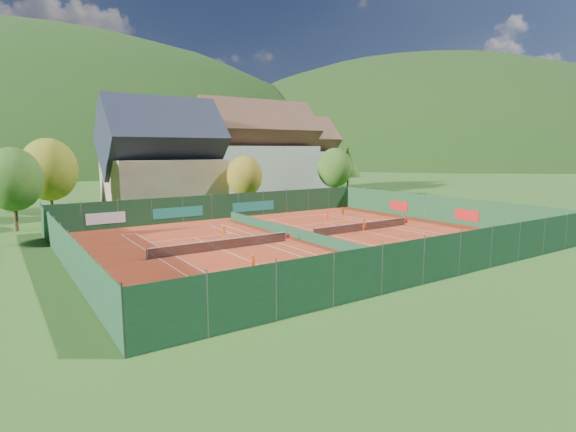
# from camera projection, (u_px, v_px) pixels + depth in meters

# --- Properties ---
(ground) EXTENTS (600.00, 600.00, 0.00)m
(ground) POSITION_uv_depth(u_px,v_px,m) (300.00, 240.00, 42.45)
(ground) COLOR #29551A
(ground) RESTS_ON ground
(clay_pad) EXTENTS (40.00, 32.00, 0.01)m
(clay_pad) POSITION_uv_depth(u_px,v_px,m) (300.00, 239.00, 42.45)
(clay_pad) COLOR #AA3219
(clay_pad) RESTS_ON ground
(court_markings_left) EXTENTS (11.03, 23.83, 0.00)m
(court_markings_left) POSITION_uv_depth(u_px,v_px,m) (223.00, 250.00, 38.05)
(court_markings_left) COLOR white
(court_markings_left) RESTS_ON ground
(court_markings_right) EXTENTS (11.03, 23.83, 0.00)m
(court_markings_right) POSITION_uv_depth(u_px,v_px,m) (362.00, 231.00, 46.84)
(court_markings_right) COLOR white
(court_markings_right) RESTS_ON ground
(tennis_net_left) EXTENTS (13.30, 0.10, 1.02)m
(tennis_net_left) POSITION_uv_depth(u_px,v_px,m) (224.00, 244.00, 38.07)
(tennis_net_left) COLOR #59595B
(tennis_net_left) RESTS_ON ground
(tennis_net_right) EXTENTS (13.30, 0.10, 1.02)m
(tennis_net_right) POSITION_uv_depth(u_px,v_px,m) (363.00, 226.00, 46.85)
(tennis_net_right) COLOR #59595B
(tennis_net_right) RESTS_ON ground
(court_divider) EXTENTS (0.03, 28.80, 1.00)m
(court_divider) POSITION_uv_depth(u_px,v_px,m) (300.00, 234.00, 42.38)
(court_divider) COLOR #153923
(court_divider) RESTS_ON ground
(fence_north) EXTENTS (40.00, 0.10, 3.00)m
(fence_north) POSITION_uv_depth(u_px,v_px,m) (222.00, 207.00, 55.14)
(fence_north) COLOR #153A20
(fence_north) RESTS_ON ground
(fence_south) EXTENTS (40.00, 0.04, 3.00)m
(fence_south) POSITION_uv_depth(u_px,v_px,m) (442.00, 258.00, 29.07)
(fence_south) COLOR #143821
(fence_south) RESTS_ON ground
(fence_west) EXTENTS (0.04, 32.00, 3.00)m
(fence_west) POSITION_uv_depth(u_px,v_px,m) (65.00, 250.00, 31.24)
(fence_west) COLOR #143720
(fence_west) RESTS_ON ground
(fence_east) EXTENTS (0.09, 32.00, 3.00)m
(fence_east) POSITION_uv_depth(u_px,v_px,m) (437.00, 209.00, 53.26)
(fence_east) COLOR #163D1E
(fence_east) RESTS_ON ground
(chalet) EXTENTS (16.20, 12.00, 16.00)m
(chalet) POSITION_uv_depth(u_px,v_px,m) (163.00, 162.00, 64.51)
(chalet) COLOR tan
(chalet) RESTS_ON ground
(hotel_block_a) EXTENTS (21.60, 11.00, 17.25)m
(hotel_block_a) POSITION_uv_depth(u_px,v_px,m) (257.00, 155.00, 79.77)
(hotel_block_a) COLOR silver
(hotel_block_a) RESTS_ON ground
(hotel_block_b) EXTENTS (17.28, 10.00, 15.50)m
(hotel_block_b) POSITION_uv_depth(u_px,v_px,m) (296.00, 158.00, 94.15)
(hotel_block_b) COLOR silver
(hotel_block_b) RESTS_ON ground
(tree_west_front) EXTENTS (5.72, 5.72, 8.69)m
(tree_west_front) POSITION_uv_depth(u_px,v_px,m) (13.00, 179.00, 46.03)
(tree_west_front) COLOR #4A321A
(tree_west_front) RESTS_ON ground
(tree_west_mid) EXTENTS (6.44, 6.44, 9.78)m
(tree_west_mid) POSITION_uv_depth(u_px,v_px,m) (49.00, 170.00, 53.06)
(tree_west_mid) COLOR #452B18
(tree_west_mid) RESTS_ON ground
(tree_center) EXTENTS (5.01, 5.01, 7.60)m
(tree_center) POSITION_uv_depth(u_px,v_px,m) (245.00, 176.00, 63.15)
(tree_center) COLOR #412617
(tree_center) RESTS_ON ground
(tree_east_front) EXTENTS (5.72, 5.72, 8.69)m
(tree_east_front) POSITION_uv_depth(u_px,v_px,m) (335.00, 168.00, 74.58)
(tree_east_front) COLOR #4C2F1B
(tree_east_front) RESTS_ON ground
(tree_east_mid) EXTENTS (5.04, 5.04, 9.00)m
(tree_east_mid) POSITION_uv_depth(u_px,v_px,m) (348.00, 162.00, 86.56)
(tree_east_mid) COLOR #422917
(tree_east_mid) RESTS_ON ground
(tree_east_back) EXTENTS (7.15, 7.15, 10.86)m
(tree_east_back) POSITION_uv_depth(u_px,v_px,m) (291.00, 158.00, 88.64)
(tree_east_back) COLOR #4B2F1A
(tree_east_back) RESTS_ON ground
(mountain_backdrop) EXTENTS (820.00, 530.00, 242.00)m
(mountain_backdrop) POSITION_uv_depth(u_px,v_px,m) (105.00, 234.00, 256.02)
(mountain_backdrop) COLOR black
(mountain_backdrop) RESTS_ON ground
(ball_hopper) EXTENTS (0.34, 0.34, 0.80)m
(ball_hopper) POSITION_uv_depth(u_px,v_px,m) (476.00, 241.00, 39.11)
(ball_hopper) COLOR slate
(ball_hopper) RESTS_ON ground
(loose_ball_0) EXTENTS (0.07, 0.07, 0.07)m
(loose_ball_0) POSITION_uv_depth(u_px,v_px,m) (293.00, 267.00, 32.44)
(loose_ball_0) COLOR #CCD833
(loose_ball_0) RESTS_ON ground
(loose_ball_1) EXTENTS (0.07, 0.07, 0.07)m
(loose_ball_1) POSITION_uv_depth(u_px,v_px,m) (447.00, 256.00, 35.60)
(loose_ball_1) COLOR #CCD833
(loose_ball_1) RESTS_ON ground
(loose_ball_2) EXTENTS (0.07, 0.07, 0.07)m
(loose_ball_2) POSITION_uv_depth(u_px,v_px,m) (310.00, 232.00, 46.20)
(loose_ball_2) COLOR #CCD833
(loose_ball_2) RESTS_ON ground
(loose_ball_3) EXTENTS (0.07, 0.07, 0.07)m
(loose_ball_3) POSITION_uv_depth(u_px,v_px,m) (230.00, 227.00, 49.35)
(loose_ball_3) COLOR #CCD833
(loose_ball_3) RESTS_ON ground
(loose_ball_4) EXTENTS (0.07, 0.07, 0.07)m
(loose_ball_4) POSITION_uv_depth(u_px,v_px,m) (419.00, 235.00, 44.49)
(loose_ball_4) COLOR #CCD833
(loose_ball_4) RESTS_ON ground
(player_left_near) EXTENTS (0.63, 0.55, 1.45)m
(player_left_near) POSITION_uv_depth(u_px,v_px,m) (253.00, 265.00, 30.27)
(player_left_near) COLOR #D95313
(player_left_near) RESTS_ON ground
(player_left_mid) EXTENTS (0.76, 0.66, 1.33)m
(player_left_mid) POSITION_uv_depth(u_px,v_px,m) (328.00, 262.00, 31.38)
(player_left_mid) COLOR orange
(player_left_mid) RESTS_ON ground
(player_left_far) EXTENTS (0.85, 0.58, 1.22)m
(player_left_far) POSITION_uv_depth(u_px,v_px,m) (223.00, 232.00, 43.10)
(player_left_far) COLOR orange
(player_left_far) RESTS_ON ground
(player_right_near) EXTENTS (0.94, 0.79, 1.51)m
(player_right_near) POSITION_uv_depth(u_px,v_px,m) (364.00, 226.00, 45.40)
(player_right_near) COLOR orange
(player_right_near) RESTS_ON ground
(player_right_far_a) EXTENTS (0.71, 0.66, 1.22)m
(player_right_far_a) POSITION_uv_depth(u_px,v_px,m) (327.00, 215.00, 53.72)
(player_right_far_a) COLOR #E54C14
(player_right_far_a) RESTS_ON ground
(player_right_far_b) EXTENTS (1.02, 1.01, 1.17)m
(player_right_far_b) POSITION_uv_depth(u_px,v_px,m) (343.00, 211.00, 57.48)
(player_right_far_b) COLOR #CE5012
(player_right_far_b) RESTS_ON ground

